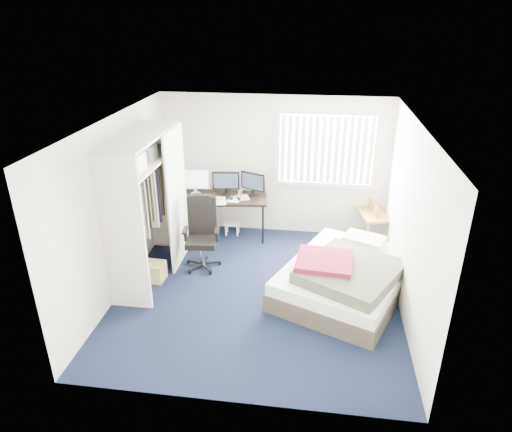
{
  "coord_description": "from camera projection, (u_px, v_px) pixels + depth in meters",
  "views": [
    {
      "loc": [
        0.74,
        -5.61,
        3.78
      ],
      "look_at": [
        -0.09,
        0.4,
        1.03
      ],
      "focal_mm": 32.0,
      "sensor_mm": 36.0,
      "label": 1
    }
  ],
  "objects": [
    {
      "name": "room_shell",
      "position": [
        258.0,
        196.0,
        6.09
      ],
      "size": [
        4.2,
        4.2,
        4.2
      ],
      "color": "silver",
      "rests_on": "ground"
    },
    {
      "name": "nightstand",
      "position": [
        371.0,
        215.0,
        7.95
      ],
      "size": [
        0.6,
        0.92,
        0.76
      ],
      "color": "brown",
      "rests_on": "ground"
    },
    {
      "name": "ground",
      "position": [
        258.0,
        291.0,
        6.71
      ],
      "size": [
        4.2,
        4.2,
        0.0
      ],
      "primitive_type": "plane",
      "color": "black",
      "rests_on": "ground"
    },
    {
      "name": "closet",
      "position": [
        147.0,
        194.0,
        6.6
      ],
      "size": [
        0.64,
        1.84,
        2.22
      ],
      "color": "beige",
      "rests_on": "ground"
    },
    {
      "name": "pine_box",
      "position": [
        152.0,
        271.0,
        6.96
      ],
      "size": [
        0.4,
        0.31,
        0.28
      ],
      "primitive_type": "cube",
      "rotation": [
        0.0,
        0.0,
        -0.06
      ],
      "color": "tan",
      "rests_on": "ground"
    },
    {
      "name": "desk",
      "position": [
        223.0,
        195.0,
        8.08
      ],
      "size": [
        1.62,
        0.9,
        1.22
      ],
      "color": "black",
      "rests_on": "ground"
    },
    {
      "name": "window_assembly",
      "position": [
        326.0,
        150.0,
        7.78
      ],
      "size": [
        1.72,
        0.09,
        1.32
      ],
      "color": "white",
      "rests_on": "ground"
    },
    {
      "name": "bed",
      "position": [
        345.0,
        277.0,
        6.54
      ],
      "size": [
        2.24,
        2.51,
        0.68
      ],
      "color": "#3C342B",
      "rests_on": "ground"
    },
    {
      "name": "footstool",
      "position": [
        232.0,
        225.0,
        8.36
      ],
      "size": [
        0.3,
        0.24,
        0.23
      ],
      "color": "white",
      "rests_on": "ground"
    },
    {
      "name": "office_chair",
      "position": [
        202.0,
        240.0,
        7.25
      ],
      "size": [
        0.6,
        0.6,
        1.17
      ],
      "color": "black",
      "rests_on": "ground"
    }
  ]
}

